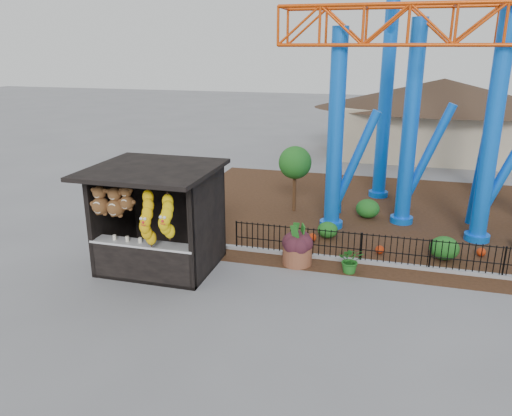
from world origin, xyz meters
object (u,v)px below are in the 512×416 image
(roller_coaster, at_px, (450,44))
(terracotta_planter, at_px, (297,255))
(prize_booth, at_px, (154,221))
(potted_plant, at_px, (351,260))

(roller_coaster, height_order, terracotta_planter, roller_coaster)
(prize_booth, xyz_separation_m, roller_coaster, (8.14, 7.34, 4.90))
(potted_plant, bearing_deg, roller_coaster, 56.71)
(prize_booth, relative_size, roller_coaster, 0.32)
(prize_booth, bearing_deg, roller_coaster, 42.05)
(prize_booth, bearing_deg, potted_plant, 13.54)
(roller_coaster, relative_size, terracotta_planter, 12.28)
(prize_booth, relative_size, potted_plant, 4.33)
(terracotta_planter, bearing_deg, potted_plant, -6.17)
(terracotta_planter, relative_size, potted_plant, 1.11)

